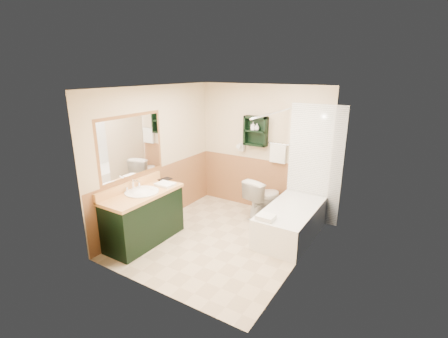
# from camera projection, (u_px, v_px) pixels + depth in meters

# --- Properties ---
(floor) EXTENTS (3.00, 3.00, 0.00)m
(floor) POSITION_uv_depth(u_px,v_px,m) (220.00, 239.00, 5.27)
(floor) COLOR #C7B391
(floor) RESTS_ON ground
(back_wall) EXTENTS (2.60, 0.04, 2.40)m
(back_wall) POSITION_uv_depth(u_px,v_px,m) (262.00, 149.00, 6.15)
(back_wall) COLOR beige
(back_wall) RESTS_ON ground
(left_wall) EXTENTS (0.04, 3.00, 2.40)m
(left_wall) POSITION_uv_depth(u_px,v_px,m) (155.00, 157.00, 5.58)
(left_wall) COLOR beige
(left_wall) RESTS_ON ground
(right_wall) EXTENTS (0.04, 3.00, 2.40)m
(right_wall) POSITION_uv_depth(u_px,v_px,m) (304.00, 184.00, 4.25)
(right_wall) COLOR beige
(right_wall) RESTS_ON ground
(ceiling) EXTENTS (2.60, 3.00, 0.04)m
(ceiling) POSITION_uv_depth(u_px,v_px,m) (219.00, 86.00, 4.56)
(ceiling) COLOR white
(ceiling) RESTS_ON back_wall
(wainscot_left) EXTENTS (2.98, 2.98, 1.00)m
(wainscot_left) POSITION_uv_depth(u_px,v_px,m) (159.00, 195.00, 5.77)
(wainscot_left) COLOR #A66A43
(wainscot_left) RESTS_ON left_wall
(wainscot_back) EXTENTS (2.58, 2.58, 1.00)m
(wainscot_back) POSITION_uv_depth(u_px,v_px,m) (260.00, 184.00, 6.33)
(wainscot_back) COLOR #A66A43
(wainscot_back) RESTS_ON back_wall
(mirror_frame) EXTENTS (1.30, 1.30, 1.00)m
(mirror_frame) POSITION_uv_depth(u_px,v_px,m) (131.00, 147.00, 5.02)
(mirror_frame) COLOR brown
(mirror_frame) RESTS_ON left_wall
(mirror_glass) EXTENTS (1.20, 1.20, 0.90)m
(mirror_glass) POSITION_uv_depth(u_px,v_px,m) (132.00, 147.00, 5.02)
(mirror_glass) COLOR white
(mirror_glass) RESTS_ON left_wall
(tile_right) EXTENTS (1.50, 1.50, 2.10)m
(tile_right) POSITION_uv_depth(u_px,v_px,m) (317.00, 179.00, 4.93)
(tile_right) COLOR white
(tile_right) RESTS_ON right_wall
(tile_back) EXTENTS (0.95, 0.95, 2.10)m
(tile_back) POSITION_uv_depth(u_px,v_px,m) (315.00, 165.00, 5.65)
(tile_back) COLOR white
(tile_back) RESTS_ON back_wall
(tile_accent) EXTENTS (1.50, 1.50, 0.10)m
(tile_accent) POSITION_uv_depth(u_px,v_px,m) (321.00, 123.00, 4.68)
(tile_accent) COLOR #164D33
(tile_accent) RESTS_ON right_wall
(wall_shelf) EXTENTS (0.45, 0.15, 0.55)m
(wall_shelf) POSITION_uv_depth(u_px,v_px,m) (256.00, 131.00, 6.01)
(wall_shelf) COLOR black
(wall_shelf) RESTS_ON back_wall
(hair_dryer) EXTENTS (0.10, 0.24, 0.18)m
(hair_dryer) POSITION_uv_depth(u_px,v_px,m) (242.00, 147.00, 6.28)
(hair_dryer) COLOR silver
(hair_dryer) RESTS_ON back_wall
(towel_bar) EXTENTS (0.40, 0.06, 0.40)m
(towel_bar) POSITION_uv_depth(u_px,v_px,m) (279.00, 144.00, 5.88)
(towel_bar) COLOR white
(towel_bar) RESTS_ON back_wall
(curtain_rod) EXTENTS (0.03, 1.60, 0.03)m
(curtain_rod) POSITION_uv_depth(u_px,v_px,m) (274.00, 113.00, 5.03)
(curtain_rod) COLOR silver
(curtain_rod) RESTS_ON back_wall
(shower_curtain) EXTENTS (1.05, 1.05, 1.70)m
(shower_curtain) POSITION_uv_depth(u_px,v_px,m) (276.00, 163.00, 5.42)
(shower_curtain) COLOR beige
(shower_curtain) RESTS_ON curtain_rod
(vanity) EXTENTS (0.59, 1.31, 0.83)m
(vanity) POSITION_uv_depth(u_px,v_px,m) (144.00, 217.00, 5.11)
(vanity) COLOR black
(vanity) RESTS_ON ground
(bathtub) EXTENTS (0.75, 1.50, 0.50)m
(bathtub) POSITION_uv_depth(u_px,v_px,m) (291.00, 222.00, 5.31)
(bathtub) COLOR white
(bathtub) RESTS_ON ground
(toilet) EXTENTS (0.62, 0.85, 0.75)m
(toilet) POSITION_uv_depth(u_px,v_px,m) (264.00, 198.00, 5.97)
(toilet) COLOR white
(toilet) RESTS_ON ground
(counter_towel) EXTENTS (0.29, 0.23, 0.04)m
(counter_towel) POSITION_uv_depth(u_px,v_px,m) (165.00, 184.00, 5.27)
(counter_towel) COLOR white
(counter_towel) RESTS_ON vanity
(vanity_book) EXTENTS (0.16, 0.05, 0.21)m
(vanity_book) POSITION_uv_depth(u_px,v_px,m) (162.00, 173.00, 5.56)
(vanity_book) COLOR black
(vanity_book) RESTS_ON vanity
(tub_towel) EXTENTS (0.26, 0.22, 0.07)m
(tub_towel) POSITION_uv_depth(u_px,v_px,m) (266.00, 217.00, 4.83)
(tub_towel) COLOR white
(tub_towel) RESTS_ON bathtub
(soap_bottle_a) EXTENTS (0.08, 0.16, 0.07)m
(soap_bottle_a) POSITION_uv_depth(u_px,v_px,m) (253.00, 128.00, 6.01)
(soap_bottle_a) COLOR white
(soap_bottle_a) RESTS_ON wall_shelf
(soap_bottle_b) EXTENTS (0.13, 0.15, 0.10)m
(soap_bottle_b) POSITION_uv_depth(u_px,v_px,m) (257.00, 128.00, 5.97)
(soap_bottle_b) COLOR white
(soap_bottle_b) RESTS_ON wall_shelf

